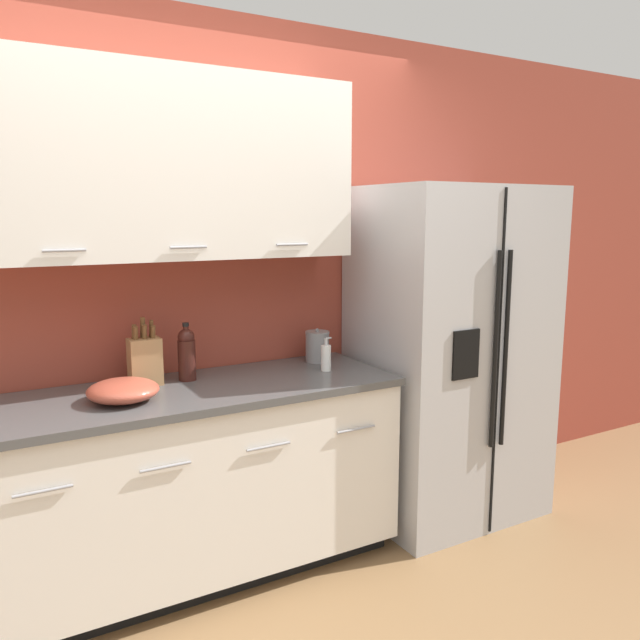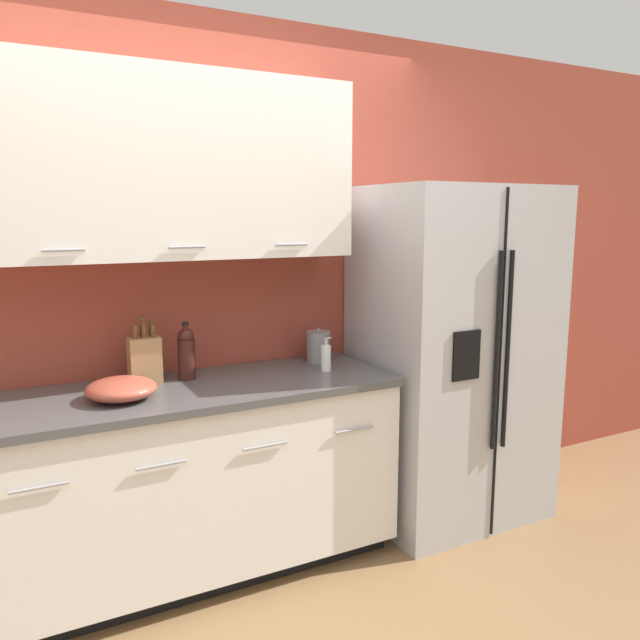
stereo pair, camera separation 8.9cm
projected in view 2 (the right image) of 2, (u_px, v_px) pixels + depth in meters
name	position (u px, v px, depth m)	size (l,w,h in m)	color
wall_back	(190.00, 260.00, 2.99)	(10.00, 0.39, 2.60)	#993D2D
counter_unit	(194.00, 480.00, 2.85)	(1.85, 0.64, 0.90)	black
refrigerator	(452.00, 354.00, 3.40)	(0.96, 0.74, 1.80)	#B2B2B5
knife_block	(145.00, 359.00, 2.81)	(0.14, 0.10, 0.31)	#A87A4C
wine_bottle	(186.00, 352.00, 2.89)	(0.08, 0.08, 0.27)	#3D1914
soap_dispenser	(326.00, 357.00, 3.05)	(0.05, 0.05, 0.17)	white
steel_canister	(318.00, 346.00, 3.24)	(0.13, 0.13, 0.18)	gray
mixing_bowl	(121.00, 389.00, 2.58)	(0.29, 0.29, 0.09)	#B24C38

